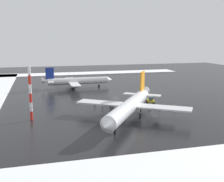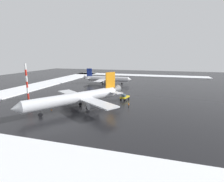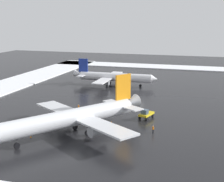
{
  "view_description": "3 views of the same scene",
  "coord_description": "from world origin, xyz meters",
  "px_view_note": "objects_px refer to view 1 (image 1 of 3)",
  "views": [
    {
      "loc": [
        106.8,
        -30.06,
        21.62
      ],
      "look_at": [
        13.44,
        -5.19,
        3.54
      ],
      "focal_mm": 45.0,
      "sensor_mm": 36.0,
      "label": 1
    },
    {
      "loc": [
        88.59,
        20.4,
        17.94
      ],
      "look_at": [
        20.83,
        0.86,
        3.35
      ],
      "focal_mm": 28.0,
      "sensor_mm": 36.0,
      "label": 2
    },
    {
      "loc": [
        100.99,
        22.02,
        24.87
      ],
      "look_at": [
        16.2,
        -4.04,
        5.33
      ],
      "focal_mm": 55.0,
      "sensor_mm": 36.0,
      "label": 3
    }
  ],
  "objects_px": {
    "ground_crew_mid_apron": "(174,107)",
    "traffic_cone_mid_line": "(106,125)",
    "traffic_cone_near_nose": "(137,109)",
    "antenna_mast": "(30,93)",
    "ground_crew_beside_wing": "(95,103)",
    "airplane_foreground_jet": "(130,106)",
    "airplane_distant_tail": "(77,81)",
    "ground_crew_by_nose_gear": "(102,106)",
    "pushback_tug": "(151,100)"
  },
  "relations": [
    {
      "from": "ground_crew_beside_wing",
      "to": "antenna_mast",
      "type": "distance_m",
      "value": 23.84
    },
    {
      "from": "airplane_distant_tail",
      "to": "ground_crew_mid_apron",
      "type": "xyz_separation_m",
      "value": [
        47.3,
        23.31,
        -2.13
      ]
    },
    {
      "from": "ground_crew_beside_wing",
      "to": "antenna_mast",
      "type": "height_order",
      "value": "antenna_mast"
    },
    {
      "from": "pushback_tug",
      "to": "traffic_cone_mid_line",
      "type": "xyz_separation_m",
      "value": [
        20.09,
        -20.33,
        -1.01
      ]
    },
    {
      "from": "ground_crew_by_nose_gear",
      "to": "antenna_mast",
      "type": "distance_m",
      "value": 23.25
    },
    {
      "from": "airplane_foreground_jet",
      "to": "ground_crew_beside_wing",
      "type": "distance_m",
      "value": 19.25
    },
    {
      "from": "airplane_foreground_jet",
      "to": "antenna_mast",
      "type": "xyz_separation_m",
      "value": [
        -6.3,
        -25.73,
        3.53
      ]
    },
    {
      "from": "airplane_foreground_jet",
      "to": "airplane_distant_tail",
      "type": "bearing_deg",
      "value": -138.51
    },
    {
      "from": "airplane_foreground_jet",
      "to": "ground_crew_mid_apron",
      "type": "distance_m",
      "value": 17.67
    },
    {
      "from": "ground_crew_mid_apron",
      "to": "traffic_cone_near_nose",
      "type": "height_order",
      "value": "ground_crew_mid_apron"
    },
    {
      "from": "pushback_tug",
      "to": "ground_crew_mid_apron",
      "type": "bearing_deg",
      "value": 34.99
    },
    {
      "from": "airplane_foreground_jet",
      "to": "ground_crew_mid_apron",
      "type": "relative_size",
      "value": 19.89
    },
    {
      "from": "ground_crew_mid_apron",
      "to": "traffic_cone_near_nose",
      "type": "relative_size",
      "value": 3.11
    },
    {
      "from": "ground_crew_beside_wing",
      "to": "traffic_cone_near_nose",
      "type": "relative_size",
      "value": 3.11
    },
    {
      "from": "airplane_distant_tail",
      "to": "traffic_cone_mid_line",
      "type": "height_order",
      "value": "airplane_distant_tail"
    },
    {
      "from": "ground_crew_by_nose_gear",
      "to": "antenna_mast",
      "type": "xyz_separation_m",
      "value": [
        7.23,
        -21.16,
        6.38
      ]
    },
    {
      "from": "ground_crew_by_nose_gear",
      "to": "traffic_cone_near_nose",
      "type": "distance_m",
      "value": 10.83
    },
    {
      "from": "traffic_cone_mid_line",
      "to": "traffic_cone_near_nose",
      "type": "bearing_deg",
      "value": 136.53
    },
    {
      "from": "antenna_mast",
      "to": "traffic_cone_near_nose",
      "type": "relative_size",
      "value": 26.72
    },
    {
      "from": "ground_crew_mid_apron",
      "to": "traffic_cone_mid_line",
      "type": "height_order",
      "value": "ground_crew_mid_apron"
    },
    {
      "from": "airplane_foreground_jet",
      "to": "pushback_tug",
      "type": "bearing_deg",
      "value": 175.81
    },
    {
      "from": "pushback_tug",
      "to": "traffic_cone_mid_line",
      "type": "height_order",
      "value": "pushback_tug"
    },
    {
      "from": "airplane_distant_tail",
      "to": "ground_crew_beside_wing",
      "type": "bearing_deg",
      "value": -88.86
    },
    {
      "from": "airplane_foreground_jet",
      "to": "traffic_cone_near_nose",
      "type": "height_order",
      "value": "airplane_foreground_jet"
    },
    {
      "from": "ground_crew_by_nose_gear",
      "to": "traffic_cone_near_nose",
      "type": "xyz_separation_m",
      "value": [
        3.48,
        10.23,
        -0.7
      ]
    },
    {
      "from": "ground_crew_beside_wing",
      "to": "traffic_cone_mid_line",
      "type": "xyz_separation_m",
      "value": [
        22.03,
        -1.63,
        -0.7
      ]
    },
    {
      "from": "pushback_tug",
      "to": "ground_crew_by_nose_gear",
      "type": "xyz_separation_m",
      "value": [
        2.59,
        -17.27,
        -0.31
      ]
    },
    {
      "from": "ground_crew_beside_wing",
      "to": "traffic_cone_near_nose",
      "type": "height_order",
      "value": "ground_crew_beside_wing"
    },
    {
      "from": "pushback_tug",
      "to": "antenna_mast",
      "type": "xyz_separation_m",
      "value": [
        9.82,
        -38.43,
        6.06
      ]
    },
    {
      "from": "ground_crew_beside_wing",
      "to": "traffic_cone_near_nose",
      "type": "bearing_deg",
      "value": -87.82
    },
    {
      "from": "ground_crew_beside_wing",
      "to": "traffic_cone_mid_line",
      "type": "relative_size",
      "value": 3.11
    },
    {
      "from": "ground_crew_mid_apron",
      "to": "ground_crew_by_nose_gear",
      "type": "bearing_deg",
      "value": -171.29
    },
    {
      "from": "pushback_tug",
      "to": "ground_crew_mid_apron",
      "type": "distance_m",
      "value": 10.59
    },
    {
      "from": "ground_crew_by_nose_gear",
      "to": "ground_crew_mid_apron",
      "type": "xyz_separation_m",
      "value": [
        7.36,
        20.89,
        0.0
      ]
    },
    {
      "from": "airplane_foreground_jet",
      "to": "ground_crew_by_nose_gear",
      "type": "bearing_deg",
      "value": -127.29
    },
    {
      "from": "airplane_distant_tail",
      "to": "antenna_mast",
      "type": "xyz_separation_m",
      "value": [
        47.17,
        -18.73,
        4.25
      ]
    },
    {
      "from": "traffic_cone_mid_line",
      "to": "airplane_foreground_jet",
      "type": "bearing_deg",
      "value": 117.46
    },
    {
      "from": "pushback_tug",
      "to": "traffic_cone_near_nose",
      "type": "bearing_deg",
      "value": -34.22
    },
    {
      "from": "traffic_cone_near_nose",
      "to": "ground_crew_mid_apron",
      "type": "bearing_deg",
      "value": 70.01
    },
    {
      "from": "airplane_foreground_jet",
      "to": "traffic_cone_mid_line",
      "type": "relative_size",
      "value": 61.84
    },
    {
      "from": "pushback_tug",
      "to": "traffic_cone_near_nose",
      "type": "xyz_separation_m",
      "value": [
        6.07,
        -7.04,
        -1.01
      ]
    },
    {
      "from": "airplane_distant_tail",
      "to": "pushback_tug",
      "type": "bearing_deg",
      "value": -62.67
    },
    {
      "from": "ground_crew_beside_wing",
      "to": "ground_crew_mid_apron",
      "type": "relative_size",
      "value": 1.0
    },
    {
      "from": "ground_crew_beside_wing",
      "to": "antenna_mast",
      "type": "relative_size",
      "value": 0.12
    },
    {
      "from": "antenna_mast",
      "to": "ground_crew_beside_wing",
      "type": "bearing_deg",
      "value": 120.81
    },
    {
      "from": "ground_crew_mid_apron",
      "to": "airplane_foreground_jet",
      "type": "bearing_deg",
      "value": -131.16
    },
    {
      "from": "airplane_distant_tail",
      "to": "traffic_cone_near_nose",
      "type": "xyz_separation_m",
      "value": [
        43.42,
        12.66,
        -2.82
      ]
    },
    {
      "from": "airplane_distant_tail",
      "to": "ground_crew_by_nose_gear",
      "type": "relative_size",
      "value": 18.42
    },
    {
      "from": "airplane_foreground_jet",
      "to": "ground_crew_by_nose_gear",
      "type": "height_order",
      "value": "airplane_foreground_jet"
    },
    {
      "from": "antenna_mast",
      "to": "traffic_cone_mid_line",
      "type": "distance_m",
      "value": 21.98
    }
  ]
}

